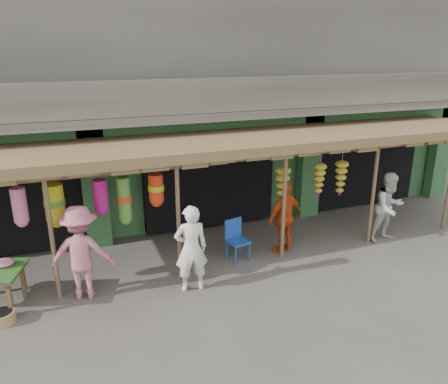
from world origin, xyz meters
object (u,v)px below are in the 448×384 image
object	(u,v)px
blue_chair	(236,237)
person_front	(191,249)
person_vendor	(285,217)
person_shopper	(81,253)
person_right	(389,207)

from	to	relation	value
blue_chair	person_front	world-z (taller)	person_front
person_vendor	person_shopper	world-z (taller)	person_shopper
blue_chair	person_shopper	xyz separation A→B (m)	(-3.47, -0.51, 0.43)
person_right	person_vendor	distance (m)	2.82
blue_chair	person_right	world-z (taller)	person_right
blue_chair	person_shopper	size ratio (longest dim) A/B	0.50
person_right	person_vendor	xyz separation A→B (m)	(-2.80, 0.35, -0.01)
blue_chair	person_front	bearing A→B (deg)	-156.48
person_right	person_shopper	size ratio (longest dim) A/B	0.94
blue_chair	person_vendor	size ratio (longest dim) A/B	0.53
person_front	person_right	xyz separation A→B (m)	(5.41, 0.56, -0.01)
person_right	person_vendor	size ratio (longest dim) A/B	1.01
person_right	person_vendor	bearing A→B (deg)	168.56
blue_chair	person_vendor	world-z (taller)	person_vendor
person_front	person_shopper	xyz separation A→B (m)	(-2.08, 0.49, 0.04)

